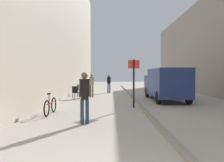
% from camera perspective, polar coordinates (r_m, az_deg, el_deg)
% --- Properties ---
extents(ground_plane, '(80.00, 80.00, 0.00)m').
position_cam_1_polar(ground_plane, '(14.01, -0.25, -5.56)').
color(ground_plane, '#A8A093').
extents(building_facade_left, '(2.23, 40.00, 13.56)m').
position_cam_1_polar(building_facade_left, '(15.51, -19.18, 20.45)').
color(building_facade_left, '#BCB29E').
rests_on(building_facade_left, ground_plane).
extents(kerb_strip, '(0.16, 40.00, 0.12)m').
position_cam_1_polar(kerb_strip, '(14.09, 6.22, -5.28)').
color(kerb_strip, gray).
rests_on(kerb_strip, ground_plane).
extents(pedestrian_main_foreground, '(0.36, 0.28, 1.88)m').
position_cam_1_polar(pedestrian_main_foreground, '(16.13, -6.07, -0.75)').
color(pedestrian_main_foreground, brown).
rests_on(pedestrian_main_foreground, ground_plane).
extents(pedestrian_mid_block, '(0.36, 0.28, 1.87)m').
position_cam_1_polar(pedestrian_mid_block, '(7.28, -8.04, -3.72)').
color(pedestrian_mid_block, '#2D3851').
rests_on(pedestrian_mid_block, ground_plane).
extents(pedestrian_far_crossing, '(0.36, 0.24, 1.81)m').
position_cam_1_polar(pedestrian_far_crossing, '(19.78, -1.15, -0.40)').
color(pedestrian_far_crossing, '#2D3851').
rests_on(pedestrian_far_crossing, ground_plane).
extents(delivery_van, '(2.08, 5.39, 2.20)m').
position_cam_1_polar(delivery_van, '(14.47, 14.67, -0.64)').
color(delivery_van, navy).
rests_on(delivery_van, ground_plane).
extents(street_sign_post, '(0.59, 0.16, 2.60)m').
position_cam_1_polar(street_sign_post, '(10.83, 5.93, 0.51)').
color(street_sign_post, black).
rests_on(street_sign_post, ground_plane).
extents(bicycle_leaning, '(0.10, 1.77, 0.98)m').
position_cam_1_polar(bicycle_leaning, '(9.47, -17.33, -6.80)').
color(bicycle_leaning, black).
rests_on(bicycle_leaning, ground_plane).
extents(cafe_chair_near_window, '(0.60, 0.60, 0.94)m').
position_cam_1_polar(cafe_chair_near_window, '(15.08, -10.58, -2.98)').
color(cafe_chair_near_window, black).
rests_on(cafe_chair_near_window, ground_plane).
extents(cafe_chair_by_doorway, '(0.49, 0.49, 0.94)m').
position_cam_1_polar(cafe_chair_by_doorway, '(17.77, -9.49, -2.28)').
color(cafe_chair_by_doorway, black).
rests_on(cafe_chair_by_doorway, ground_plane).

